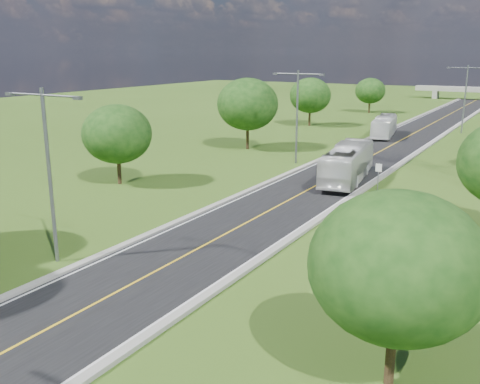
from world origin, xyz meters
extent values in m
plane|color=#335317|center=(0.00, 60.00, 0.00)|extent=(260.00, 260.00, 0.00)
cube|color=black|center=(0.00, 66.00, 0.03)|extent=(8.00, 150.00, 0.06)
cube|color=gray|center=(-4.25, 66.00, 0.11)|extent=(0.50, 150.00, 0.22)
cube|color=gray|center=(4.25, 66.00, 0.11)|extent=(0.50, 150.00, 0.22)
cylinder|color=slate|center=(5.20, 38.00, 1.20)|extent=(0.08, 0.08, 2.40)
cube|color=white|center=(5.20, 37.97, 2.00)|extent=(0.55, 0.04, 0.70)
cube|color=gray|center=(-10.00, 140.00, 1.00)|extent=(1.20, 3.00, 2.00)
cube|color=gray|center=(0.00, 140.00, 2.60)|extent=(30.00, 3.00, 1.20)
cylinder|color=slate|center=(-6.00, 12.00, 5.00)|extent=(0.22, 0.22, 10.00)
cylinder|color=slate|center=(-7.40, 12.00, 9.60)|extent=(2.80, 0.12, 0.12)
cylinder|color=slate|center=(-4.60, 12.00, 9.60)|extent=(2.80, 0.12, 0.12)
cube|color=slate|center=(-8.70, 12.00, 9.55)|extent=(0.50, 0.25, 0.18)
cube|color=slate|center=(-3.30, 12.00, 9.55)|extent=(0.50, 0.25, 0.18)
cylinder|color=slate|center=(-6.00, 45.00, 5.00)|extent=(0.22, 0.22, 10.00)
cylinder|color=slate|center=(-7.40, 45.00, 9.60)|extent=(2.80, 0.12, 0.12)
cylinder|color=slate|center=(-4.60, 45.00, 9.60)|extent=(2.80, 0.12, 0.12)
cube|color=slate|center=(-8.70, 45.00, 9.55)|extent=(0.50, 0.25, 0.18)
cube|color=slate|center=(-3.30, 45.00, 9.55)|extent=(0.50, 0.25, 0.18)
cylinder|color=slate|center=(6.00, 78.00, 5.00)|extent=(0.22, 0.22, 10.00)
cylinder|color=slate|center=(4.60, 78.00, 9.60)|extent=(2.80, 0.12, 0.12)
cylinder|color=slate|center=(7.40, 78.00, 9.60)|extent=(2.80, 0.12, 0.12)
cube|color=slate|center=(3.30, 78.00, 9.55)|extent=(0.50, 0.25, 0.18)
cylinder|color=black|center=(-16.00, 28.00, 1.35)|extent=(0.36, 0.36, 2.70)
ellipsoid|color=#13390F|center=(-16.00, 28.00, 4.65)|extent=(6.30, 6.30, 5.36)
cylinder|color=black|center=(-15.00, 50.00, 1.62)|extent=(0.36, 0.36, 3.24)
ellipsoid|color=#13390F|center=(-15.00, 50.00, 5.58)|extent=(7.56, 7.56, 6.43)
cylinder|color=black|center=(-17.00, 74.00, 1.44)|extent=(0.36, 0.36, 2.88)
ellipsoid|color=#13390F|center=(-17.00, 74.00, 4.96)|extent=(6.72, 6.72, 5.71)
cylinder|color=black|center=(-14.50, 98.00, 1.26)|extent=(0.36, 0.36, 2.52)
ellipsoid|color=#13390F|center=(-14.50, 98.00, 4.34)|extent=(5.88, 5.88, 5.00)
cylinder|color=black|center=(14.00, 10.00, 1.35)|extent=(0.36, 0.36, 2.70)
ellipsoid|color=#13390F|center=(14.00, 10.00, 4.65)|extent=(6.30, 6.30, 5.36)
imported|color=silver|center=(1.78, 39.60, 1.77)|extent=(4.66, 12.56, 3.42)
imported|color=white|center=(-3.05, 68.53, 1.53)|extent=(4.16, 10.84, 2.95)
camera|label=1|loc=(18.10, -7.67, 11.87)|focal=40.00mm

